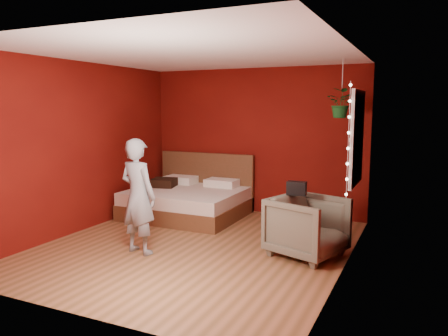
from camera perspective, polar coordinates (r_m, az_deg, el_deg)
floor at (r=6.16m, az=-3.63°, el=-10.12°), size 4.50×4.50×0.00m
room_walls at (r=5.86m, az=-3.77°, el=5.69°), size 4.04×4.54×2.62m
window at (r=6.11m, az=16.95°, el=3.77°), size 0.05×0.97×1.27m
fairy_lights at (r=5.60m, az=15.94°, el=3.46°), size 0.04×0.04×1.45m
bed at (r=7.78m, az=-4.60°, el=-4.21°), size 1.91×1.62×1.05m
person at (r=5.79m, az=-11.15°, el=-3.66°), size 0.60×0.45×1.52m
armchair at (r=5.74m, az=10.83°, el=-7.54°), size 1.07×1.06×0.78m
handbag at (r=5.74m, az=9.47°, el=-2.61°), size 0.25×0.14×0.18m
throw_pillow at (r=8.00m, az=-7.86°, el=-1.90°), size 0.50×0.50×0.15m
hanging_plant at (r=6.70m, az=15.10°, el=8.17°), size 0.49×0.46×0.85m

